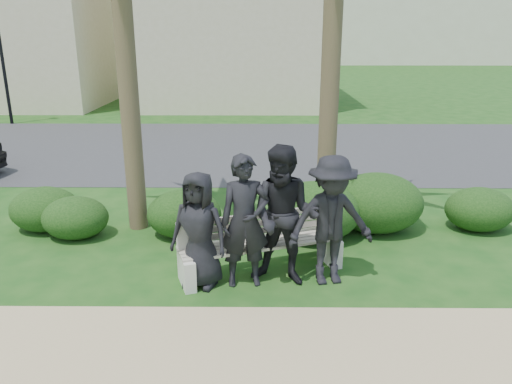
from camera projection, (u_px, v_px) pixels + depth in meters
ground at (238, 271)px, 7.18m from camera, size 160.00×160.00×0.00m
footpath at (231, 346)px, 5.47m from camera, size 30.00×1.60×0.01m
asphalt_street at (250, 148)px, 14.80m from camera, size 160.00×8.00×0.01m
stucco_bldg_right at (232, 23)px, 23.20m from camera, size 8.40×8.40×7.30m
street_lamp at (0, 42)px, 17.78m from camera, size 0.36×0.36×4.29m
park_bench at (262, 248)px, 7.05m from camera, size 2.47×1.27×0.81m
man_a at (199, 230)px, 6.57m from camera, size 0.88×0.70×1.59m
man_b at (245, 222)px, 6.56m from camera, size 0.71×0.52×1.81m
man_c at (285, 216)px, 6.59m from camera, size 1.09×0.94×1.92m
man_d at (331, 221)px, 6.61m from camera, size 1.25×0.86×1.78m
hedge_a at (45, 208)px, 8.60m from camera, size 1.19×0.98×0.78m
hedge_b at (75, 217)px, 8.28m from camera, size 1.10×0.91×0.71m
hedge_c at (184, 212)px, 8.33m from camera, size 1.25×1.03×0.81m
hedge_d at (315, 209)px, 8.22m from camera, size 1.51×1.25×0.98m
hedge_e at (377, 201)px, 8.55m from camera, size 1.58×1.31×1.03m
hedge_f at (480, 208)px, 8.61m from camera, size 1.17×0.97×0.76m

